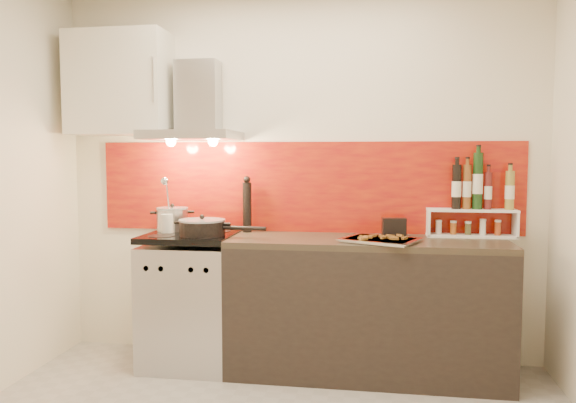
% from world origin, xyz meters
% --- Properties ---
extents(back_wall, '(3.40, 0.02, 2.60)m').
position_xyz_m(back_wall, '(0.00, 1.40, 1.30)').
color(back_wall, silver).
rests_on(back_wall, ground).
extents(backsplash, '(3.00, 0.02, 0.64)m').
position_xyz_m(backsplash, '(0.05, 1.39, 1.22)').
color(backsplash, maroon).
rests_on(backsplash, back_wall).
extents(range_stove, '(0.60, 0.60, 0.91)m').
position_xyz_m(range_stove, '(-0.70, 1.10, 0.44)').
color(range_stove, '#B7B7BA').
rests_on(range_stove, ground).
extents(counter, '(1.80, 0.60, 0.90)m').
position_xyz_m(counter, '(0.50, 1.10, 0.45)').
color(counter, black).
rests_on(counter, ground).
extents(range_hood, '(0.62, 0.50, 0.61)m').
position_xyz_m(range_hood, '(-0.70, 1.24, 1.74)').
color(range_hood, '#B7B7BA').
rests_on(range_hood, back_wall).
extents(upper_cabinet, '(0.70, 0.35, 0.72)m').
position_xyz_m(upper_cabinet, '(-1.25, 1.22, 1.95)').
color(upper_cabinet, beige).
rests_on(upper_cabinet, back_wall).
extents(stock_pot, '(0.22, 0.22, 0.19)m').
position_xyz_m(stock_pot, '(-0.88, 1.23, 0.99)').
color(stock_pot, '#B7B7BA').
rests_on(stock_pot, range_stove).
extents(saute_pan, '(0.60, 0.31, 0.14)m').
position_xyz_m(saute_pan, '(-0.59, 1.02, 0.96)').
color(saute_pan, black).
rests_on(saute_pan, range_stove).
extents(utensil_jar, '(0.08, 0.12, 0.40)m').
position_xyz_m(utensil_jar, '(-0.87, 1.11, 1.02)').
color(utensil_jar, silver).
rests_on(utensil_jar, range_stove).
extents(pepper_mill, '(0.06, 0.06, 0.40)m').
position_xyz_m(pepper_mill, '(-0.35, 1.30, 1.09)').
color(pepper_mill, black).
rests_on(pepper_mill, counter).
extents(step_shelf, '(0.58, 0.16, 0.56)m').
position_xyz_m(step_shelf, '(1.20, 1.30, 1.13)').
color(step_shelf, white).
rests_on(step_shelf, counter).
extents(caddy_box, '(0.16, 0.09, 0.13)m').
position_xyz_m(caddy_box, '(0.67, 1.22, 0.96)').
color(caddy_box, black).
rests_on(caddy_box, counter).
extents(baking_tray, '(0.55, 0.49, 0.03)m').
position_xyz_m(baking_tray, '(0.58, 0.97, 0.92)').
color(baking_tray, silver).
rests_on(baking_tray, counter).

